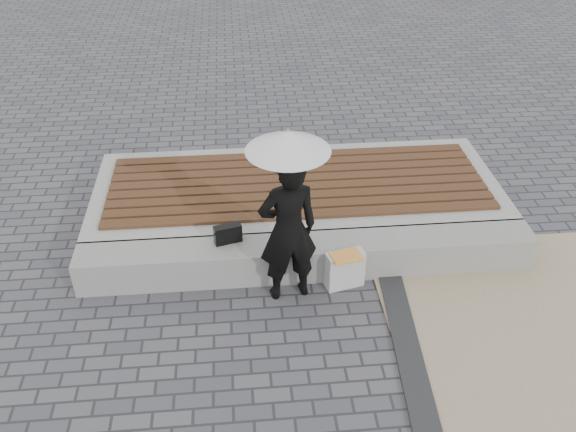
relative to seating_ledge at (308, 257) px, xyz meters
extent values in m
plane|color=#515157|center=(0.00, -1.60, -0.20)|extent=(80.00, 80.00, 0.00)
cube|color=#29292B|center=(0.75, -2.10, -0.18)|extent=(0.61, 5.20, 0.04)
cube|color=#9A9A95|center=(0.00, 0.00, 0.00)|extent=(5.00, 0.45, 0.40)
cube|color=#AFAEAA|center=(0.00, 1.20, 0.00)|extent=(5.00, 2.00, 0.40)
imported|color=black|center=(-0.26, -0.35, 0.63)|extent=(0.67, 0.50, 1.66)
cylinder|color=#A9A9AD|center=(-0.26, -0.35, 1.13)|extent=(0.01, 0.01, 0.79)
cone|color=white|center=(-0.26, -0.35, 1.62)|extent=(0.79, 0.79, 0.19)
sphere|color=#A9A9AD|center=(-0.26, -0.35, 1.73)|extent=(0.03, 0.03, 0.03)
cube|color=black|center=(-0.87, 0.09, 0.30)|extent=(0.31, 0.18, 0.21)
cube|color=beige|center=(0.36, -0.27, 0.01)|extent=(0.43, 0.26, 0.43)
cube|color=#D9353B|center=(0.36, -0.32, 0.23)|extent=(0.36, 0.29, 0.01)
camera|label=1|loc=(-0.71, -5.31, 4.24)|focal=38.69mm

